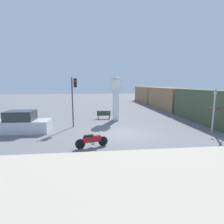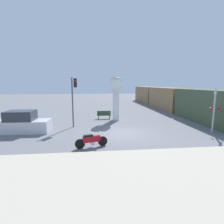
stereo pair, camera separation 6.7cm
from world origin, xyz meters
name	(u,v)px [view 1 (the left image)]	position (x,y,z in m)	size (l,w,h in m)	color
ground_plane	(124,133)	(0.00, 0.00, 0.00)	(120.00, 120.00, 0.00)	slate
sidewalk_strip	(152,177)	(0.00, -6.85, 0.05)	(36.00, 6.00, 0.10)	#B2A893
motorcycle	(92,140)	(-2.55, -2.85, 0.45)	(2.05, 0.74, 0.93)	black
clock_tower	(116,91)	(0.08, 5.43, 3.18)	(1.42, 1.42, 4.78)	white
freight_train	(167,98)	(9.55, 13.74, 1.70)	(2.80, 31.64, 3.40)	#425138
traffic_light	(74,93)	(-4.15, 2.72, 3.13)	(0.50, 0.35, 4.57)	#47474C
railroad_crossing_signal	(214,109)	(7.45, -0.36, 1.97)	(0.90, 0.82, 3.60)	#B7B7BC
bench	(104,115)	(-1.19, 6.26, 0.49)	(1.60, 0.44, 0.92)	#384C38
parked_car	(23,123)	(-8.24, 1.35, 0.75)	(4.25, 1.92, 1.80)	silver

